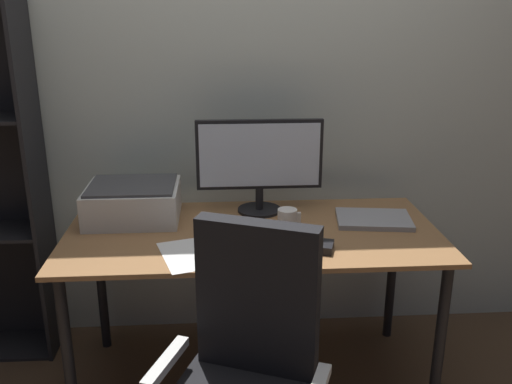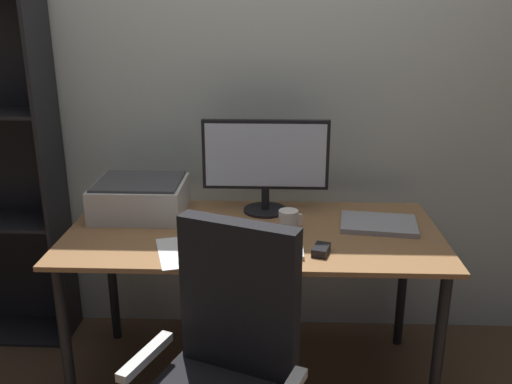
{
  "view_description": "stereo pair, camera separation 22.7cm",
  "coord_description": "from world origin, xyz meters",
  "px_view_note": "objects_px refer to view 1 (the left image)",
  "views": [
    {
      "loc": [
        -0.13,
        -2.18,
        1.64
      ],
      "look_at": [
        0.01,
        -0.02,
        0.92
      ],
      "focal_mm": 39.12,
      "sensor_mm": 36.0,
      "label": 1
    },
    {
      "loc": [
        0.1,
        -2.18,
        1.64
      ],
      "look_at": [
        0.01,
        -0.02,
        0.92
      ],
      "focal_mm": 39.12,
      "sensor_mm": 36.0,
      "label": 2
    }
  ],
  "objects_px": {
    "mouse": "(326,247)",
    "coffee_mug": "(287,219)",
    "desk": "(253,248)",
    "printer": "(133,202)",
    "keyboard": "(271,252)",
    "laptop": "(374,219)",
    "monitor": "(259,160)"
  },
  "relations": [
    {
      "from": "coffee_mug",
      "to": "printer",
      "type": "relative_size",
      "value": 0.25
    },
    {
      "from": "desk",
      "to": "printer",
      "type": "distance_m",
      "value": 0.57
    },
    {
      "from": "keyboard",
      "to": "printer",
      "type": "relative_size",
      "value": 0.72
    },
    {
      "from": "monitor",
      "to": "printer",
      "type": "distance_m",
      "value": 0.59
    },
    {
      "from": "desk",
      "to": "keyboard",
      "type": "height_order",
      "value": "keyboard"
    },
    {
      "from": "monitor",
      "to": "printer",
      "type": "xyz_separation_m",
      "value": [
        -0.56,
        -0.06,
        -0.17
      ]
    },
    {
      "from": "keyboard",
      "to": "coffee_mug",
      "type": "bearing_deg",
      "value": 69.78
    },
    {
      "from": "monitor",
      "to": "printer",
      "type": "bearing_deg",
      "value": -174.14
    },
    {
      "from": "coffee_mug",
      "to": "printer",
      "type": "distance_m",
      "value": 0.69
    },
    {
      "from": "monitor",
      "to": "keyboard",
      "type": "relative_size",
      "value": 1.96
    },
    {
      "from": "coffee_mug",
      "to": "laptop",
      "type": "bearing_deg",
      "value": 8.49
    },
    {
      "from": "keyboard",
      "to": "printer",
      "type": "height_order",
      "value": "printer"
    },
    {
      "from": "desk",
      "to": "mouse",
      "type": "bearing_deg",
      "value": -39.51
    },
    {
      "from": "monitor",
      "to": "mouse",
      "type": "distance_m",
      "value": 0.56
    },
    {
      "from": "desk",
      "to": "keyboard",
      "type": "distance_m",
      "value": 0.26
    },
    {
      "from": "printer",
      "to": "monitor",
      "type": "bearing_deg",
      "value": 5.86
    },
    {
      "from": "laptop",
      "to": "mouse",
      "type": "bearing_deg",
      "value": -124.73
    },
    {
      "from": "mouse",
      "to": "coffee_mug",
      "type": "xyz_separation_m",
      "value": [
        -0.12,
        0.23,
        0.03
      ]
    },
    {
      "from": "keyboard",
      "to": "mouse",
      "type": "height_order",
      "value": "mouse"
    },
    {
      "from": "coffee_mug",
      "to": "keyboard",
      "type": "bearing_deg",
      "value": -110.17
    },
    {
      "from": "monitor",
      "to": "mouse",
      "type": "xyz_separation_m",
      "value": [
        0.22,
        -0.46,
        -0.23
      ]
    },
    {
      "from": "monitor",
      "to": "laptop",
      "type": "bearing_deg",
      "value": -18.63
    },
    {
      "from": "desk",
      "to": "coffee_mug",
      "type": "xyz_separation_m",
      "value": [
        0.15,
        0.01,
        0.12
      ]
    },
    {
      "from": "monitor",
      "to": "coffee_mug",
      "type": "relative_size",
      "value": 5.76
    },
    {
      "from": "monitor",
      "to": "keyboard",
      "type": "xyz_separation_m",
      "value": [
        0.01,
        -0.47,
        -0.24
      ]
    },
    {
      "from": "desk",
      "to": "coffee_mug",
      "type": "distance_m",
      "value": 0.19
    },
    {
      "from": "laptop",
      "to": "keyboard",
      "type": "bearing_deg",
      "value": -139.75
    },
    {
      "from": "desk",
      "to": "mouse",
      "type": "relative_size",
      "value": 16.36
    },
    {
      "from": "mouse",
      "to": "printer",
      "type": "height_order",
      "value": "printer"
    },
    {
      "from": "printer",
      "to": "laptop",
      "type": "bearing_deg",
      "value": -5.84
    },
    {
      "from": "printer",
      "to": "desk",
      "type": "bearing_deg",
      "value": -18.94
    },
    {
      "from": "desk",
      "to": "printer",
      "type": "xyz_separation_m",
      "value": [
        -0.52,
        0.18,
        0.16
      ]
    }
  ]
}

